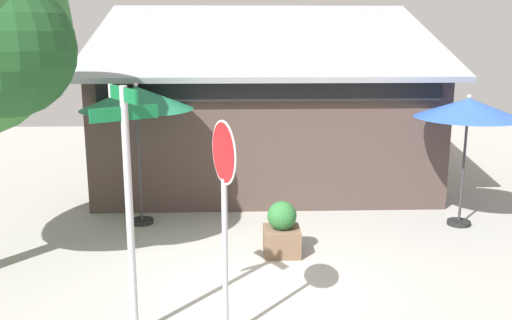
{
  "coord_description": "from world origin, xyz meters",
  "views": [
    {
      "loc": [
        -0.18,
        -8.05,
        3.75
      ],
      "look_at": [
        0.15,
        1.2,
        1.6
      ],
      "focal_mm": 40.72,
      "sensor_mm": 36.0,
      "label": 1
    }
  ],
  "objects_px": {
    "patio_umbrella_royal_blue_center": "(468,110)",
    "sidewalk_planter": "(282,231)",
    "stop_sign": "(224,191)",
    "patio_umbrella_forest_green_left": "(136,99)",
    "street_sign_post": "(128,189)"
  },
  "relations": [
    {
      "from": "stop_sign",
      "to": "patio_umbrella_royal_blue_center",
      "type": "height_order",
      "value": "stop_sign"
    },
    {
      "from": "patio_umbrella_forest_green_left",
      "to": "patio_umbrella_royal_blue_center",
      "type": "bearing_deg",
      "value": -2.86
    },
    {
      "from": "sidewalk_planter",
      "to": "patio_umbrella_forest_green_left",
      "type": "bearing_deg",
      "value": 147.52
    },
    {
      "from": "patio_umbrella_forest_green_left",
      "to": "sidewalk_planter",
      "type": "height_order",
      "value": "patio_umbrella_forest_green_left"
    },
    {
      "from": "street_sign_post",
      "to": "sidewalk_planter",
      "type": "bearing_deg",
      "value": 51.22
    },
    {
      "from": "stop_sign",
      "to": "patio_umbrella_forest_green_left",
      "type": "height_order",
      "value": "patio_umbrella_forest_green_left"
    },
    {
      "from": "patio_umbrella_royal_blue_center",
      "to": "sidewalk_planter",
      "type": "bearing_deg",
      "value": -159.24
    },
    {
      "from": "patio_umbrella_forest_green_left",
      "to": "sidewalk_planter",
      "type": "relative_size",
      "value": 2.97
    },
    {
      "from": "street_sign_post",
      "to": "patio_umbrella_royal_blue_center",
      "type": "bearing_deg",
      "value": 34.78
    },
    {
      "from": "patio_umbrella_royal_blue_center",
      "to": "street_sign_post",
      "type": "bearing_deg",
      "value": -145.22
    },
    {
      "from": "patio_umbrella_royal_blue_center",
      "to": "sidewalk_planter",
      "type": "distance_m",
      "value": 4.2
    },
    {
      "from": "street_sign_post",
      "to": "patio_umbrella_forest_green_left",
      "type": "bearing_deg",
      "value": 97.64
    },
    {
      "from": "street_sign_post",
      "to": "sidewalk_planter",
      "type": "xyz_separation_m",
      "value": [
        2.03,
        2.52,
        -1.46
      ]
    },
    {
      "from": "street_sign_post",
      "to": "stop_sign",
      "type": "xyz_separation_m",
      "value": [
        1.13,
        -0.13,
        0.01
      ]
    },
    {
      "from": "stop_sign",
      "to": "patio_umbrella_forest_green_left",
      "type": "bearing_deg",
      "value": 111.43
    }
  ]
}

